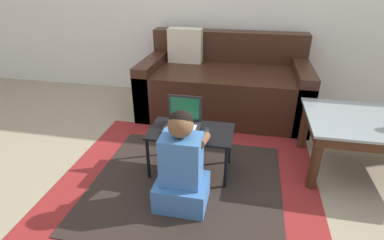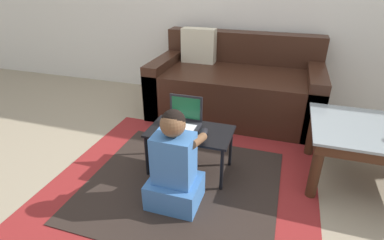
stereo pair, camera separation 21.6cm
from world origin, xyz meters
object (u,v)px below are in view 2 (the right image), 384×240
laptop_desk (190,135)px  person_seated (174,167)px  couch (235,86)px  laptop (183,123)px  computer_mouse (204,132)px

laptop_desk → person_seated: 0.36m
couch → person_seated: size_ratio=2.49×
laptop → person_seated: size_ratio=0.37×
couch → computer_mouse: couch is taller
couch → laptop_desk: size_ratio=2.76×
laptop → person_seated: person_seated is taller
laptop → computer_mouse: size_ratio=2.17×
computer_mouse → person_seated: size_ratio=0.17×
couch → laptop_desk: bearing=-95.9°
couch → laptop: (-0.18, -1.13, 0.09)m
laptop_desk → laptop: size_ratio=2.41×
computer_mouse → couch: bearing=89.7°
couch → person_seated: couch is taller
laptop_desk → laptop: (-0.06, 0.03, 0.08)m
couch → laptop: couch is taller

